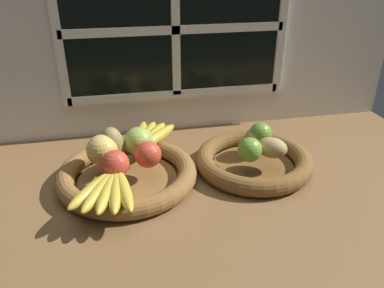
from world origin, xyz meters
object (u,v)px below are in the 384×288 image
apple_green_back (138,141)px  apple_golden_left (102,150)px  apple_red_front (115,164)px  potato_small (272,148)px  potato_back (256,136)px  pear_brown (111,143)px  fruit_bowl_right (253,160)px  banana_bunch_front (109,189)px  apple_red_right (148,154)px  fruit_bowl_left (127,173)px  lime_near (250,150)px  banana_bunch_back (148,137)px  lime_far (260,134)px

apple_green_back → apple_golden_left: bearing=-160.6°
apple_red_front → potato_small: (38.50, 1.44, -0.69)cm
apple_green_back → potato_back: size_ratio=0.96×
apple_golden_left → pear_brown: bearing=42.3°
fruit_bowl_right → banana_bunch_front: banana_bunch_front is taller
apple_red_right → apple_red_front: bearing=-158.3°
apple_red_right → potato_back: (29.45, 6.30, -1.14)cm
apple_red_front → potato_back: 38.43cm
banana_bunch_front → fruit_bowl_left: bearing=70.5°
apple_red_front → lime_near: 32.45cm
apple_red_right → apple_green_back: apple_green_back is taller
pear_brown → potato_back: (37.77, 0.80, -2.17)cm
fruit_bowl_left → apple_golden_left: apple_golden_left is taller
apple_red_right → banana_bunch_front: bearing=-132.6°
apple_red_right → lime_near: size_ratio=1.06×
potato_small → potato_back: bearing=99.0°
apple_red_front → pear_brown: 8.68cm
apple_green_back → pear_brown: pear_brown is taller
apple_golden_left → potato_small: 41.67cm
lime_near → apple_red_right: bearing=174.5°
fruit_bowl_left → lime_near: (29.86, -4.06, 5.50)cm
banana_bunch_back → lime_near: size_ratio=3.14×
fruit_bowl_right → apple_green_back: (-29.04, 4.85, 6.12)cm
apple_golden_left → potato_back: bearing=4.1°
banana_bunch_front → lime_far: lime_far is taller
fruit_bowl_right → pear_brown: 36.50cm
fruit_bowl_right → lime_near: lime_near is taller
apple_golden_left → lime_near: (35.28, -5.77, -0.73)cm
fruit_bowl_left → banana_bunch_back: (6.62, 11.33, 3.97)cm
apple_golden_left → lime_far: apple_golden_left is taller
fruit_bowl_left → potato_small: (35.93, -3.35, 5.04)cm
fruit_bowl_left → lime_near: size_ratio=5.60×
lime_far → banana_bunch_front: bearing=-158.1°
potato_small → potato_back: 8.08cm
apple_golden_left → potato_small: apple_golden_left is taller
apple_red_right → banana_bunch_front: apple_red_right is taller
apple_red_right → banana_bunch_back: apple_red_right is taller
potato_small → pear_brown: bearing=169.6°
banana_bunch_back → potato_small: 32.80cm
potato_small → apple_golden_left: bearing=173.0°
apple_golden_left → apple_green_back: (8.95, 3.14, -0.10)cm
pear_brown → banana_bunch_front: size_ratio=0.47×
pear_brown → banana_bunch_back: size_ratio=0.45×
apple_green_back → lime_near: (26.33, -8.91, -0.63)cm
lime_far → pear_brown: bearing=-179.6°
apple_golden_left → apple_red_front: apple_golden_left is taller
apple_golden_left → lime_far: 41.22cm
fruit_bowl_left → banana_bunch_front: bearing=-109.5°
apple_red_front → lime_far: (38.31, 8.85, -0.26)cm
fruit_bowl_left → lime_near: 30.64cm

